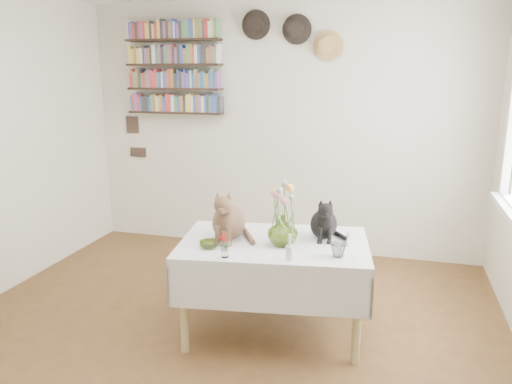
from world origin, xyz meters
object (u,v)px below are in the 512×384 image
(bookshelf_unit, at_px, (174,68))
(dining_table, at_px, (274,265))
(tabby_cat, at_px, (229,213))
(flower_vase, at_px, (283,230))
(black_cat, at_px, (324,217))

(bookshelf_unit, bearing_deg, dining_table, -48.69)
(bookshelf_unit, bearing_deg, tabby_cat, -55.81)
(dining_table, bearing_deg, tabby_cat, -177.78)
(flower_vase, relative_size, bookshelf_unit, 0.21)
(black_cat, xyz_separation_m, bookshelf_unit, (-1.76, 1.47, 1.01))
(tabby_cat, relative_size, black_cat, 1.21)
(black_cat, bearing_deg, bookshelf_unit, 128.41)
(dining_table, xyz_separation_m, bookshelf_unit, (-1.45, 1.65, 1.33))
(dining_table, xyz_separation_m, black_cat, (0.31, 0.18, 0.32))
(flower_vase, bearing_deg, tabby_cat, 173.86)
(dining_table, height_order, black_cat, black_cat)
(black_cat, bearing_deg, tabby_cat, -175.02)
(black_cat, height_order, bookshelf_unit, bookshelf_unit)
(black_cat, bearing_deg, dining_table, -162.16)
(flower_vase, distance_m, bookshelf_unit, 2.52)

